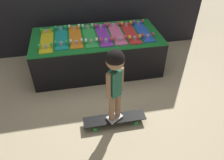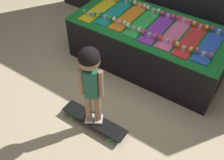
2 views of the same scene
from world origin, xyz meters
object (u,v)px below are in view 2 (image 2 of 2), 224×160
(skateboard_yellow_on_rack, at_px, (101,8))
(skateboard_red_on_rack, at_px, (192,39))
(skateboard_green_on_rack, at_px, (144,21))
(skateboard_pink_on_rack, at_px, (176,32))
(skateboard_teal_on_rack, at_px, (117,11))
(child, at_px, (90,74))
(skateboard_purple_on_rack, at_px, (159,27))
(skateboard_blue_on_rack, at_px, (211,44))
(skateboard_orange_on_rack, at_px, (130,15))
(skateboard_on_floor, at_px, (94,121))

(skateboard_yellow_on_rack, distance_m, skateboard_red_on_rack, 1.28)
(skateboard_green_on_rack, relative_size, skateboard_pink_on_rack, 1.00)
(skateboard_yellow_on_rack, relative_size, skateboard_teal_on_rack, 1.00)
(skateboard_yellow_on_rack, bearing_deg, child, -58.00)
(skateboard_yellow_on_rack, relative_size, child, 0.78)
(skateboard_teal_on_rack, xyz_separation_m, skateboard_purple_on_rack, (0.64, -0.03, 0.00))
(skateboard_blue_on_rack, xyz_separation_m, child, (-0.72, -1.28, 0.16))
(child, bearing_deg, skateboard_orange_on_rack, 77.18)
(skateboard_orange_on_rack, bearing_deg, skateboard_pink_on_rack, -1.84)
(skateboard_green_on_rack, distance_m, child, 1.29)
(skateboard_teal_on_rack, relative_size, skateboard_orange_on_rack, 1.00)
(skateboard_pink_on_rack, xyz_separation_m, skateboard_red_on_rack, (0.21, -0.02, 0.00))
(skateboard_purple_on_rack, distance_m, skateboard_blue_on_rack, 0.64)
(skateboard_orange_on_rack, xyz_separation_m, child, (0.35, -1.29, 0.16))
(skateboard_teal_on_rack, distance_m, skateboard_blue_on_rack, 1.28)
(skateboard_pink_on_rack, bearing_deg, skateboard_red_on_rack, -4.94)
(skateboard_yellow_on_rack, relative_size, skateboard_red_on_rack, 1.00)
(skateboard_yellow_on_rack, xyz_separation_m, skateboard_orange_on_rack, (0.43, 0.05, 0.00))
(skateboard_purple_on_rack, distance_m, child, 1.27)
(skateboard_pink_on_rack, bearing_deg, child, -102.87)
(skateboard_teal_on_rack, height_order, skateboard_green_on_rack, same)
(skateboard_purple_on_rack, bearing_deg, skateboard_orange_on_rack, 175.77)
(skateboard_yellow_on_rack, height_order, skateboard_red_on_rack, same)
(skateboard_red_on_rack, xyz_separation_m, skateboard_on_floor, (-0.50, -1.25, -0.54))
(skateboard_teal_on_rack, xyz_separation_m, skateboard_on_floor, (0.56, -1.30, -0.54))
(skateboard_teal_on_rack, relative_size, skateboard_pink_on_rack, 1.00)
(skateboard_yellow_on_rack, xyz_separation_m, child, (0.78, -1.24, 0.16))
(skateboard_red_on_rack, bearing_deg, skateboard_orange_on_rack, 177.39)
(skateboard_yellow_on_rack, xyz_separation_m, skateboard_pink_on_rack, (1.07, 0.03, 0.00))
(skateboard_pink_on_rack, height_order, skateboard_on_floor, skateboard_pink_on_rack)
(skateboard_yellow_on_rack, xyz_separation_m, skateboard_red_on_rack, (1.28, 0.01, 0.00))
(skateboard_teal_on_rack, xyz_separation_m, skateboard_green_on_rack, (0.43, -0.02, 0.00))
(skateboard_pink_on_rack, distance_m, child, 1.31)
(skateboard_orange_on_rack, height_order, skateboard_red_on_rack, same)
(skateboard_on_floor, bearing_deg, skateboard_blue_on_rack, 60.69)
(skateboard_pink_on_rack, distance_m, skateboard_red_on_rack, 0.21)
(skateboard_green_on_rack, xyz_separation_m, skateboard_red_on_rack, (0.64, -0.02, 0.00))
(skateboard_teal_on_rack, distance_m, skateboard_purple_on_rack, 0.64)
(skateboard_teal_on_rack, bearing_deg, skateboard_green_on_rack, -3.16)
(skateboard_green_on_rack, relative_size, skateboard_red_on_rack, 1.00)
(skateboard_blue_on_rack, bearing_deg, skateboard_red_on_rack, -173.52)
(skateboard_purple_on_rack, relative_size, child, 0.78)
(skateboard_teal_on_rack, height_order, skateboard_orange_on_rack, same)
(skateboard_yellow_on_rack, height_order, skateboard_on_floor, skateboard_yellow_on_rack)
(skateboard_red_on_rack, bearing_deg, skateboard_yellow_on_rack, -179.53)
(skateboard_pink_on_rack, bearing_deg, skateboard_on_floor, -102.87)
(skateboard_purple_on_rack, relative_size, skateboard_pink_on_rack, 1.00)
(skateboard_orange_on_rack, height_order, skateboard_pink_on_rack, same)
(skateboard_orange_on_rack, relative_size, skateboard_pink_on_rack, 1.00)
(skateboard_green_on_rack, distance_m, skateboard_on_floor, 1.39)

